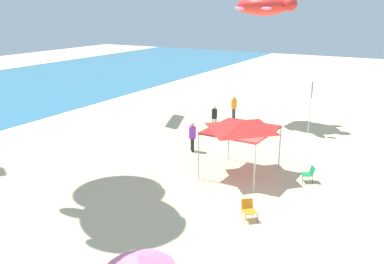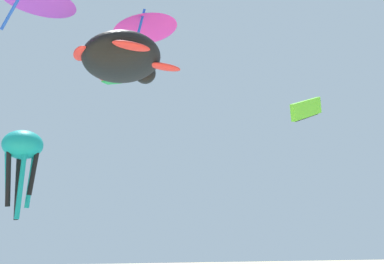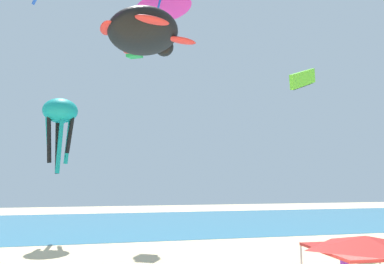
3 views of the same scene
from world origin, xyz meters
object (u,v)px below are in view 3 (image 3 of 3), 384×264
kite_turtle_black (145,33)px  kite_delta_magenta (163,3)px  canopy_tent (366,244)px  kite_octopus_teal (60,115)px  kite_parafoil_lime (303,79)px  person_beachcomber (345,263)px  kite_box_orange (135,44)px

kite_turtle_black → kite_delta_magenta: size_ratio=1.23×
canopy_tent → kite_delta_magenta: kite_delta_magenta is taller
kite_octopus_teal → kite_turtle_black: bearing=135.0°
kite_parafoil_lime → kite_turtle_black: kite_turtle_black is taller
kite_parafoil_lime → kite_octopus_teal: size_ratio=0.59×
person_beachcomber → kite_box_orange: 24.99m
kite_turtle_black → kite_delta_magenta: (1.54, 3.81, 4.02)m
kite_octopus_teal → person_beachcomber: bearing=149.6°
kite_octopus_teal → kite_turtle_black: 12.96m
person_beachcomber → kite_box_orange: size_ratio=0.67×
person_beachcomber → kite_parafoil_lime: kite_parafoil_lime is taller
person_beachcomber → kite_turtle_black: 16.01m
kite_parafoil_lime → kite_octopus_teal: kite_parafoil_lime is taller
kite_octopus_teal → canopy_tent: bearing=139.7°
kite_delta_magenta → person_beachcomber: bearing=-120.7°
kite_turtle_black → kite_octopus_teal: bearing=61.9°
kite_octopus_teal → kite_parafoil_lime: bearing=-177.2°
canopy_tent → kite_box_orange: size_ratio=1.30×
canopy_tent → person_beachcomber: 4.67m
kite_box_orange → kite_turtle_black: bearing=-62.5°
kite_octopus_teal → kite_delta_magenta: 12.65m
kite_octopus_teal → kite_turtle_black: (6.02, -11.06, 3.08)m
kite_delta_magenta → canopy_tent: bearing=-137.7°
kite_box_orange → kite_delta_magenta: (1.47, -8.01, 0.04)m
kite_parafoil_lime → kite_box_orange: (-13.79, 5.58, 4.05)m
kite_box_orange → kite_delta_magenta: kite_box_orange is taller
kite_box_orange → kite_delta_magenta: size_ratio=0.52×
kite_box_orange → canopy_tent: bearing=-43.6°
person_beachcomber → kite_turtle_black: size_ratio=0.28×
kite_parafoil_lime → kite_delta_magenta: 13.21m
person_beachcomber → kite_parafoil_lime: size_ratio=0.49×
kite_turtle_black → person_beachcomber: bearing=-85.3°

